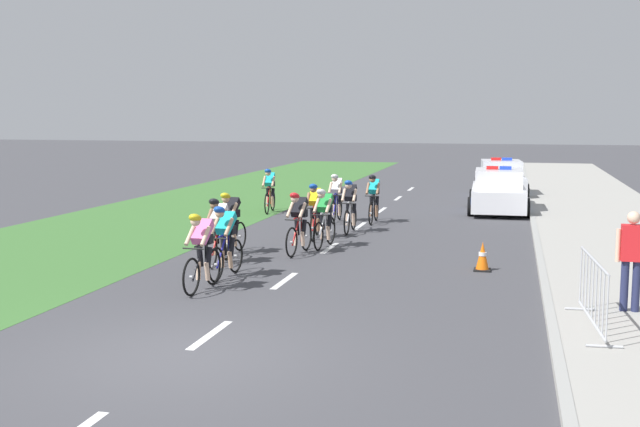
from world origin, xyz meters
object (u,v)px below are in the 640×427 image
Objects in this scene: cyclist_fourth at (231,222)px; traffic_cone_near at (483,257)px; spectator_closest at (632,254)px; cyclist_third at (218,230)px; cyclist_second at (225,240)px; police_car_nearest at (498,192)px; police_car_second at (501,180)px; cyclist_sixth at (324,217)px; cyclist_tenth at (374,198)px; cyclist_eighth at (350,205)px; cyclist_ninth at (336,197)px; cyclist_eleventh at (270,190)px; cyclist_seventh at (315,210)px; cyclist_fifth at (299,222)px; crowd_barrier_front at (593,294)px; cyclist_lead at (202,250)px.

cyclist_fourth is 6.04m from traffic_cone_near.
traffic_cone_near is 4.31m from spectator_closest.
cyclist_second is at bearing -63.17° from cyclist_third.
police_car_second is at bearing 89.99° from police_car_nearest.
cyclist_tenth is (0.43, 4.72, 0.00)m from cyclist_sixth.
cyclist_third is 0.38× the size of police_car_second.
cyclist_sixth and cyclist_eighth have the same top height.
cyclist_eleventh is at bearing 147.94° from cyclist_ninth.
cyclist_eighth is at bearing 62.85° from cyclist_fourth.
spectator_closest is at bearing -51.42° from cyclist_eighth.
cyclist_seventh is 1.00× the size of cyclist_eighth.
cyclist_eighth is at bearing -124.38° from police_car_nearest.
cyclist_fifth is at bearing -110.70° from cyclist_sixth.
cyclist_second reaches higher than crowd_barrier_front.
cyclist_seventh is (1.21, 4.02, 0.00)m from cyclist_third.
crowd_barrier_front is at bearing -11.10° from cyclist_lead.
crowd_barrier_front is at bearing -120.58° from spectator_closest.
cyclist_second is 5.38m from cyclist_seventh.
police_car_nearest is (4.14, 8.49, -0.11)m from cyclist_sixth.
cyclist_eleventh is (-2.75, 1.72, 0.00)m from cyclist_ninth.
cyclist_ninth is (0.39, 9.94, 0.00)m from cyclist_lead.
police_car_second reaches higher than cyclist_seventh.
cyclist_eighth is at bearing 61.01° from cyclist_seventh.
cyclist_ninth reaches higher than crowd_barrier_front.
cyclist_second is at bearing -105.72° from cyclist_sixth.
police_car_nearest reaches higher than cyclist_eighth.
spectator_closest is (7.14, -6.76, 0.30)m from cyclist_seventh.
cyclist_seventh is 2.68× the size of traffic_cone_near.
cyclist_second is at bearing -77.20° from cyclist_eleventh.
cyclist_eleventh is at bearing 100.56° from cyclist_third.
cyclist_sixth is 1.03× the size of spectator_closest.
cyclist_tenth is (0.31, 2.10, 0.00)m from cyclist_eighth.
spectator_closest is (8.35, -2.73, 0.30)m from cyclist_third.
cyclist_lead is at bearing -94.74° from cyclist_seventh.
cyclist_eleventh is 15.52m from spectator_closest.
cyclist_lead is at bearing -78.56° from cyclist_eleventh.
crowd_barrier_front is (5.72, -9.25, -0.14)m from cyclist_eighth.
cyclist_lead is 5.38m from cyclist_sixth.
cyclist_fifth is 8.37m from crowd_barrier_front.
cyclist_tenth is at bearing -23.18° from cyclist_eleventh.
spectator_closest is at bearing -39.68° from cyclist_sixth.
spectator_closest is (6.93, -4.40, 0.30)m from cyclist_fifth.
cyclist_sixth is at bearing 36.55° from cyclist_fourth.
cyclist_eighth is (2.10, 4.09, 0.00)m from cyclist_fourth.
police_car_second is 19.50m from spectator_closest.
cyclist_eleventh is at bearing 130.33° from spectator_closest.
police_car_nearest is at bearing 58.46° from cyclist_fourth.
police_car_second reaches higher than traffic_cone_near.
cyclist_seventh is at bearing -87.28° from cyclist_ninth.
police_car_nearest is (5.28, 13.75, -0.11)m from cyclist_lead.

